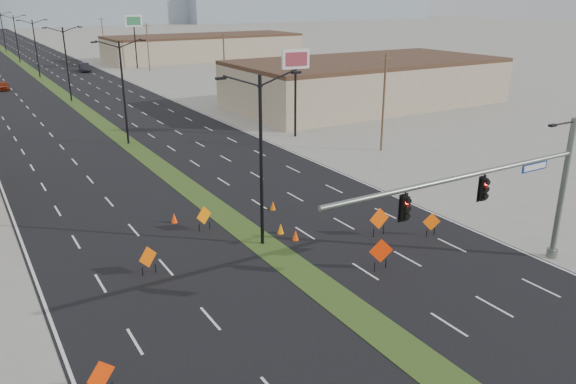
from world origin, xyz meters
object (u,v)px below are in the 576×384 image
cone_1 (296,235)px  cone_2 (273,206)px  streetlight_2 (67,62)px  car_left (3,86)px  streetlight_5 (3,31)px  construction_sign_4 (381,252)px  construction_sign_5 (431,223)px  pole_sign_east_far (134,25)px  construction_sign_3 (379,219)px  construction_sign_0 (101,376)px  car_mid (84,67)px  cone_0 (281,229)px  streetlight_3 (36,47)px  construction_sign_2 (204,216)px  signal_mast (508,191)px  pole_sign_east_near (296,66)px  cone_3 (174,218)px  construction_sign_1 (148,258)px  streetlight_4 (16,37)px  streetlight_1 (123,89)px  streetlight_0 (261,156)px

cone_1 → cone_2: 5.30m
streetlight_2 → car_left: streetlight_2 is taller
car_left → cone_1: car_left is taller
streetlight_5 → construction_sign_4: size_ratio=5.54×
streetlight_2 → car_left: (-7.11, 15.75, -4.76)m
construction_sign_5 → cone_2: size_ratio=2.29×
construction_sign_5 → pole_sign_east_far: 93.27m
cone_1 → construction_sign_3: bearing=-23.6°
construction_sign_0 → car_mid: bearing=57.1°
car_mid → construction_sign_0: bearing=-97.2°
streetlight_2 → cone_0: (1.70, -55.25, -5.08)m
streetlight_3 → car_left: 14.94m
construction_sign_2 → construction_sign_3: 10.88m
signal_mast → cone_1: size_ratio=24.74×
signal_mast → pole_sign_east_near: size_ratio=1.82×
cone_2 → cone_3: cone_3 is taller
car_mid → construction_sign_4: size_ratio=2.72×
car_mid → construction_sign_1: 90.20m
streetlight_3 → cone_2: 79.67m
car_left → construction_sign_1: bearing=-84.8°
streetlight_4 → pole_sign_east_far: size_ratio=0.96×
streetlight_5 → construction_sign_4: 146.34m
streetlight_5 → pole_sign_east_near: bearing=-82.3°
construction_sign_5 → pole_sign_east_far: size_ratio=0.14×
streetlight_1 → construction_sign_0: size_ratio=6.37×
signal_mast → pole_sign_east_far: size_ratio=1.57×
streetlight_0 → streetlight_2: 56.00m
streetlight_3 → construction_sign_0: streetlight_3 is taller
streetlight_5 → pole_sign_east_far: (19.10, -51.85, 3.14)m
streetlight_1 → construction_sign_1: 29.47m
streetlight_4 → construction_sign_0: (-11.50, -120.86, -4.50)m
construction_sign_2 → pole_sign_east_far: pole_sign_east_far is taller
streetlight_2 → car_mid: streetlight_2 is taller
signal_mast → cone_1: signal_mast is taller
car_mid → streetlight_1: bearing=-93.7°
streetlight_2 → construction_sign_3: (6.70, -58.64, -4.34)m
cone_0 → cone_2: 4.13m
streetlight_1 → streetlight_5: size_ratio=1.00×
car_left → construction_sign_3: (13.82, -74.39, 0.42)m
signal_mast → streetlight_4: (-8.56, 122.00, 0.63)m
streetlight_4 → pole_sign_east_far: bearing=-51.3°
car_mid → streetlight_2: bearing=-100.6°
construction_sign_3 → cone_3: (-10.05, 8.49, -0.74)m
cone_2 → streetlight_2: bearing=93.7°
streetlight_5 → pole_sign_east_near: (15.96, -117.94, 1.85)m
car_left → construction_sign_2: (4.97, -68.06, 0.29)m
streetlight_0 → construction_sign_2: (-2.14, 3.69, -4.47)m
cone_2 → pole_sign_east_far: (15.79, 83.59, 8.23)m
streetlight_4 → pole_sign_east_near: size_ratio=1.12×
construction_sign_0 → construction_sign_4: bearing=-11.4°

